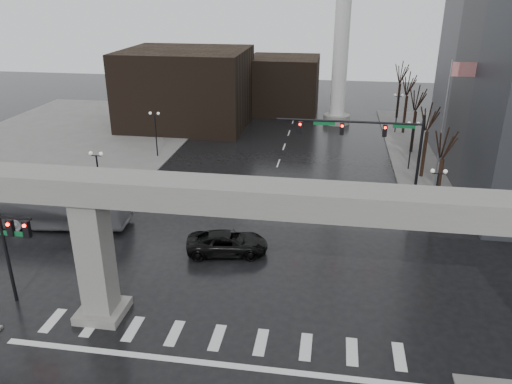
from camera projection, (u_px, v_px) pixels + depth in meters
ground at (221, 326)px, 27.93m from camera, size 160.00×160.00×0.00m
sidewalk_ne at (512, 151)px, 57.01m from camera, size 28.00×36.00×0.15m
sidewalk_nw at (86, 132)px, 64.47m from camera, size 28.00×36.00×0.15m
elevated_guideway at (242, 217)px, 25.11m from camera, size 48.00×2.60×8.70m
building_far_left at (187, 88)px, 66.33m from camera, size 16.00×14.00×10.00m
building_far_mid at (284, 85)px, 74.12m from camera, size 10.00×10.00×8.00m
smokestack at (343, 22)px, 63.91m from camera, size 3.60×3.60×30.00m
signal_mast_arm at (374, 139)px, 41.55m from camera, size 12.12×0.43×8.00m
signal_left_pole at (13, 242)px, 28.58m from camera, size 2.30×0.30×6.00m
flagpole_assembly at (448, 112)px, 42.92m from camera, size 2.06×0.12×12.00m
lamp_right_0 at (436, 190)px, 37.43m from camera, size 1.22×0.32×5.11m
lamp_right_1 at (412, 138)px, 50.21m from camera, size 1.22×0.32×5.11m
lamp_right_2 at (398, 107)px, 62.98m from camera, size 1.22×0.32×5.11m
lamp_left_0 at (98, 170)px, 41.30m from camera, size 1.22×0.32×5.11m
lamp_left_1 at (155, 127)px, 54.08m from camera, size 1.22×0.32×5.11m
lamp_left_2 at (191, 100)px, 66.85m from camera, size 1.22×0.32×5.11m
tree_right_0 at (440, 180)px, 41.21m from camera, size 1.09×1.58×7.50m
tree_right_1 at (425, 150)px, 48.49m from camera, size 1.09×1.61×7.67m
tree_right_2 at (414, 128)px, 55.76m from camera, size 1.10×1.63×7.85m
tree_right_3 at (405, 111)px, 63.03m from camera, size 1.11×1.66×8.02m
tree_right_4 at (399, 97)px, 70.31m from camera, size 1.12×1.69×8.19m
pickup_truck at (227, 243)px, 35.27m from camera, size 6.11×3.64×1.59m
city_bus at (50, 205)px, 39.07m from camera, size 12.44×3.93×3.41m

